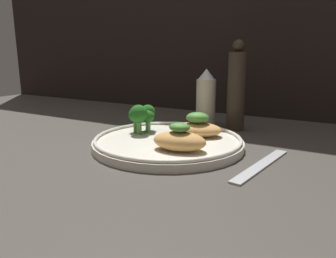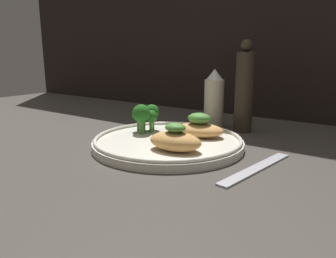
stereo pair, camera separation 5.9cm
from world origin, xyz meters
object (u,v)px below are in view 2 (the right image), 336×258
plate (168,142)px  broccoli_bunch (145,115)px  sauce_bottle (214,100)px  pepper_grinder (244,90)px

plate → broccoli_bunch: bearing=162.1°
sauce_bottle → pepper_grinder: 7.58cm
plate → sauce_bottle: (-0.99, 19.29, 5.33)cm
plate → broccoli_bunch: broccoli_bunch is taller
sauce_bottle → pepper_grinder: bearing=0.0°
plate → pepper_grinder: 21.77cm
broccoli_bunch → sauce_bottle: (6.32, 16.94, 1.46)cm
sauce_bottle → plate: bearing=-87.1°
plate → pepper_grinder: (6.10, 19.29, 8.03)cm
pepper_grinder → broccoli_bunch: bearing=-128.4°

